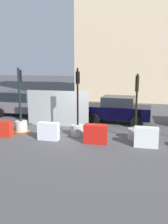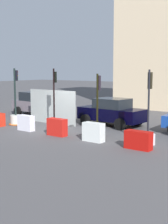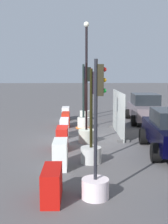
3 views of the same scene
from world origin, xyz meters
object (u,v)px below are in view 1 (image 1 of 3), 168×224
at_px(traffic_light_3, 135,128).
at_px(construction_barrier_3, 96,134).
at_px(traffic_light_2, 78,125).
at_px(construction_barrier_1, 2,129).
at_px(construction_barrier_2, 48,131).
at_px(traffic_light_1, 21,122).
at_px(construction_barrier_4, 146,137).
at_px(car_grey_saloon, 22,104).
at_px(car_black_sedan, 117,110).

height_order(traffic_light_3, construction_barrier_3, traffic_light_3).
distance_m(traffic_light_2, construction_barrier_1, 3.79).
height_order(traffic_light_2, construction_barrier_3, traffic_light_2).
bearing_deg(traffic_light_2, construction_barrier_3, -42.26).
xyz_separation_m(traffic_light_3, construction_barrier_2, (-4.01, -1.04, -0.13)).
relative_size(traffic_light_1, construction_barrier_3, 3.21).
xyz_separation_m(traffic_light_1, construction_barrier_2, (1.92, -0.95, -0.13)).
relative_size(construction_barrier_2, construction_barrier_4, 0.98).
bearing_deg(traffic_light_3, construction_barrier_3, -149.01).
distance_m(construction_barrier_1, construction_barrier_2, 2.47).
xyz_separation_m(traffic_light_2, construction_barrier_4, (3.32, -0.96, -0.11)).
bearing_deg(construction_barrier_3, traffic_light_2, 137.74).
distance_m(construction_barrier_4, car_grey_saloon, 9.55).
distance_m(traffic_light_1, traffic_light_3, 5.94).
distance_m(construction_barrier_1, car_grey_saloon, 4.93).
relative_size(traffic_light_1, construction_barrier_4, 3.30).
bearing_deg(construction_barrier_1, traffic_light_1, 60.36).
relative_size(traffic_light_3, car_grey_saloon, 0.74).
xyz_separation_m(traffic_light_1, traffic_light_3, (5.93, 0.09, -0.00)).
distance_m(traffic_light_3, construction_barrier_2, 4.15).
bearing_deg(car_grey_saloon, construction_barrier_1, -74.15).
bearing_deg(construction_barrier_3, construction_barrier_4, 0.94).
height_order(construction_barrier_3, car_black_sedan, car_black_sedan).
relative_size(car_grey_saloon, car_black_sedan, 1.04).
distance_m(traffic_light_1, construction_barrier_2, 2.15).
xyz_separation_m(traffic_light_3, car_grey_saloon, (-7.83, 3.67, 0.27)).
xyz_separation_m(construction_barrier_1, construction_barrier_4, (6.97, 0.05, 0.05)).
bearing_deg(construction_barrier_1, car_grey_saloon, 105.85).
relative_size(traffic_light_3, car_black_sedan, 0.77).
distance_m(traffic_light_3, construction_barrier_3, 2.03).
height_order(traffic_light_1, construction_barrier_3, traffic_light_1).
relative_size(construction_barrier_4, car_grey_saloon, 0.24).
bearing_deg(traffic_light_3, construction_barrier_2, -165.41).
bearing_deg(construction_barrier_2, traffic_light_2, 40.07).
relative_size(traffic_light_2, construction_barrier_3, 3.20).
bearing_deg(car_black_sedan, construction_barrier_3, -97.97).
bearing_deg(car_grey_saloon, construction_barrier_3, -37.76).
height_order(traffic_light_2, construction_barrier_4, traffic_light_2).
bearing_deg(traffic_light_2, car_grey_saloon, 143.31).
bearing_deg(construction_barrier_3, traffic_light_1, 167.21).
distance_m(construction_barrier_1, car_black_sedan, 6.79).
bearing_deg(car_grey_saloon, traffic_light_2, -36.69).
xyz_separation_m(construction_barrier_1, construction_barrier_3, (4.75, 0.01, 0.05)).
distance_m(traffic_light_1, car_grey_saloon, 4.22).
distance_m(construction_barrier_2, construction_barrier_4, 4.50).
distance_m(construction_barrier_2, car_grey_saloon, 6.08).
xyz_separation_m(construction_barrier_2, construction_barrier_4, (4.50, 0.04, 0.02)).
distance_m(traffic_light_1, car_black_sedan, 5.77).
xyz_separation_m(traffic_light_1, traffic_light_2, (3.10, 0.04, 0.00)).
bearing_deg(construction_barrier_1, construction_barrier_2, 0.29).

